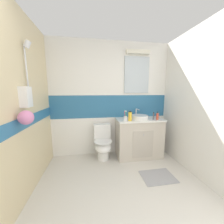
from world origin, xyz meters
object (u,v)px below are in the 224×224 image
Objects in this scene: toilet at (103,143)px; mouthwash_bottle at (130,116)px; toothpaste_tube_upright at (154,116)px; soap_dispenser at (157,116)px; sink_basin at (139,117)px; toothbrush_cup at (125,118)px.

mouthwash_bottle is (0.54, -0.15, 0.59)m from toilet.
toothpaste_tube_upright is 0.51m from mouthwash_bottle.
toothpaste_tube_upright reaches higher than toilet.
toothpaste_tube_upright is 0.81× the size of mouthwash_bottle.
mouthwash_bottle is (-0.51, -0.01, 0.02)m from toothpaste_tube_upright.
mouthwash_bottle is (-0.59, -0.00, 0.02)m from soap_dispenser.
sink_basin is 1.90× the size of toothbrush_cup.
sink_basin reaches higher than soap_dispenser.
sink_basin is 0.30m from mouthwash_bottle.
toilet is 1.21m from toothpaste_tube_upright.
toothbrush_cup is at bearing -16.60° from toilet.
sink_basin is 0.37m from soap_dispenser.
mouthwash_bottle is at bearing -179.74° from soap_dispenser.
toothpaste_tube_upright is (0.61, -0.00, 0.02)m from toothbrush_cup.
toilet is 4.26× the size of soap_dispenser.
toothpaste_tube_upright is (-0.08, 0.01, 0.01)m from soap_dispenser.
mouthwash_bottle is at bearing -150.55° from sink_basin.
toothbrush_cup is at bearing 178.86° from soap_dispenser.
toothbrush_cup is at bearing 179.69° from toothpaste_tube_upright.
soap_dispenser reaches higher than toothpaste_tube_upright.
sink_basin is 0.29m from toothpaste_tube_upright.
toothbrush_cup is 1.23× the size of soap_dispenser.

